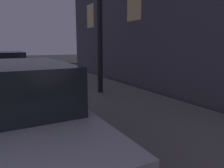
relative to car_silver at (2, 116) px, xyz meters
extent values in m
cube|color=#B7B7BF|center=(0.00, 0.03, -0.14)|extent=(1.89, 4.33, 0.64)
cylinder|color=black|center=(0.94, 1.37, -0.38)|extent=(0.22, 0.66, 0.66)
cube|color=#19592D|center=(0.00, 5.59, -0.14)|extent=(1.87, 4.36, 0.64)
cylinder|color=black|center=(0.94, 6.94, -0.38)|extent=(0.22, 0.66, 0.66)
cylinder|color=black|center=(0.94, 4.23, -0.38)|extent=(0.22, 0.66, 0.66)
cylinder|color=black|center=(2.85, 2.97, 2.03)|extent=(0.16, 0.16, 5.16)
cube|color=#F2D17F|center=(4.47, 7.62, 2.49)|extent=(0.06, 0.90, 1.20)
cube|color=#F2D17F|center=(4.47, 3.47, 2.44)|extent=(0.06, 0.90, 1.20)
camera|label=1|loc=(0.05, -3.12, 0.94)|focal=33.54mm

